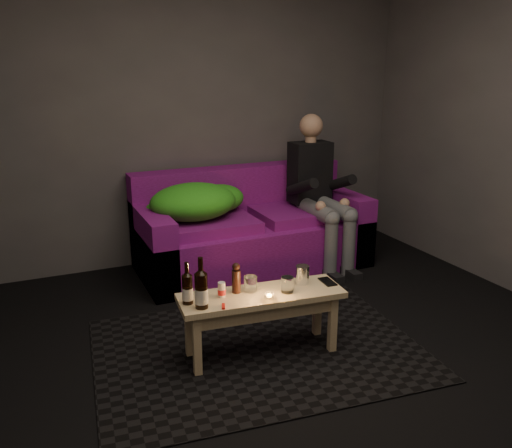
{
  "coord_description": "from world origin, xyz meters",
  "views": [
    {
      "loc": [
        -1.46,
        -2.34,
        1.73
      ],
      "look_at": [
        0.13,
        1.23,
        0.57
      ],
      "focal_mm": 38.0,
      "sensor_mm": 36.0,
      "label": 1
    }
  ],
  "objects_px": {
    "sofa": "(251,232)",
    "steel_cup": "(302,275)",
    "coffee_table": "(261,304)",
    "beer_bottle_b": "(201,289)",
    "person": "(319,189)",
    "beer_bottle_a": "(187,288)"
  },
  "relations": [
    {
      "from": "steel_cup",
      "to": "person",
      "type": "bearing_deg",
      "value": 56.07
    },
    {
      "from": "sofa",
      "to": "beer_bottle_b",
      "type": "distance_m",
      "value": 1.77
    },
    {
      "from": "coffee_table",
      "to": "steel_cup",
      "type": "xyz_separation_m",
      "value": [
        0.29,
        0.03,
        0.13
      ]
    },
    {
      "from": "coffee_table",
      "to": "steel_cup",
      "type": "height_order",
      "value": "steel_cup"
    },
    {
      "from": "coffee_table",
      "to": "beer_bottle_a",
      "type": "distance_m",
      "value": 0.48
    },
    {
      "from": "person",
      "to": "steel_cup",
      "type": "relative_size",
      "value": 11.28
    },
    {
      "from": "coffee_table",
      "to": "steel_cup",
      "type": "bearing_deg",
      "value": 6.18
    },
    {
      "from": "person",
      "to": "beer_bottle_b",
      "type": "relative_size",
      "value": 4.34
    },
    {
      "from": "beer_bottle_a",
      "to": "beer_bottle_b",
      "type": "bearing_deg",
      "value": -57.84
    },
    {
      "from": "beer_bottle_a",
      "to": "steel_cup",
      "type": "height_order",
      "value": "beer_bottle_a"
    },
    {
      "from": "sofa",
      "to": "person",
      "type": "distance_m",
      "value": 0.71
    },
    {
      "from": "sofa",
      "to": "beer_bottle_a",
      "type": "bearing_deg",
      "value": -125.6
    },
    {
      "from": "coffee_table",
      "to": "beer_bottle_b",
      "type": "relative_size",
      "value": 3.4
    },
    {
      "from": "beer_bottle_b",
      "to": "coffee_table",
      "type": "bearing_deg",
      "value": 6.8
    },
    {
      "from": "beer_bottle_b",
      "to": "steel_cup",
      "type": "height_order",
      "value": "beer_bottle_b"
    },
    {
      "from": "coffee_table",
      "to": "person",
      "type": "bearing_deg",
      "value": 48.43
    },
    {
      "from": "person",
      "to": "beer_bottle_a",
      "type": "height_order",
      "value": "person"
    },
    {
      "from": "coffee_table",
      "to": "beer_bottle_b",
      "type": "distance_m",
      "value": 0.44
    },
    {
      "from": "sofa",
      "to": "beer_bottle_b",
      "type": "bearing_deg",
      "value": -122.52
    },
    {
      "from": "coffee_table",
      "to": "sofa",
      "type": "bearing_deg",
      "value": 68.91
    },
    {
      "from": "sofa",
      "to": "steel_cup",
      "type": "relative_size",
      "value": 16.9
    },
    {
      "from": "sofa",
      "to": "coffee_table",
      "type": "bearing_deg",
      "value": -111.09
    }
  ]
}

